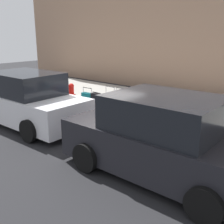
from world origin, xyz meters
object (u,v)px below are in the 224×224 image
Objects in this scene: suitcase_navy_3 at (144,111)px; suitcase_teal_8 at (88,100)px; suitcase_black_0 at (187,120)px; suitcase_maroon_5 at (121,105)px; parked_car_white_1 at (27,101)px; parked_car_charcoal_0 at (164,139)px; suitcase_teal_1 at (171,117)px; suitcase_silver_4 at (132,108)px; suitcase_olive_6 at (110,104)px; bollard_post at (61,95)px; fire_hydrant at (72,93)px; suitcase_red_2 at (158,115)px; suitcase_black_7 at (97,102)px.

suitcase_teal_8 is at bearing -2.47° from suitcase_navy_3.
suitcase_black_0 is 2.41m from suitcase_maroon_5.
suitcase_maroon_5 is 0.22× the size of parked_car_white_1.
suitcase_teal_8 is 2.43m from parked_car_white_1.
parked_car_charcoal_0 is (-0.65, 2.38, 0.30)m from suitcase_black_0.
suitcase_silver_4 is (1.38, 0.08, 0.04)m from suitcase_teal_1.
parked_car_charcoal_0 is at bearing 137.86° from suitcase_silver_4.
suitcase_olive_6 is at bearing -5.90° from suitcase_maroon_5.
parked_car_white_1 reaches higher than suitcase_teal_1.
suitcase_navy_3 is 2.70m from suitcase_teal_8.
suitcase_teal_1 reaches higher than bollard_post.
suitcase_olive_6 is at bearing -33.63° from parked_car_charcoal_0.
fire_hydrant is (2.00, 0.06, 0.11)m from suitcase_olive_6.
suitcase_red_2 reaches higher than suitcase_navy_3.
suitcase_teal_1 is 0.90m from suitcase_navy_3.
suitcase_teal_8 is (0.57, -0.07, -0.03)m from suitcase_black_7.
suitcase_olive_6 reaches higher than suitcase_silver_4.
suitcase_olive_6 is at bearing -121.47° from parked_car_white_1.
suitcase_olive_6 reaches higher than fire_hydrant.
bollard_post is at bearing 2.23° from suitcase_red_2.
suitcase_black_7 is 0.15× the size of parked_car_white_1.
suitcase_olive_6 is 1.40× the size of suitcase_black_7.
fire_hydrant is at bearing 0.36° from suitcase_red_2.
bollard_post is 2.44m from parked_car_white_1.
fire_hydrant is at bearing -163.36° from bollard_post.
suitcase_black_7 is (3.52, 0.07, -0.03)m from suitcase_black_0.
suitcase_navy_3 is at bearing 6.67° from suitcase_teal_1.
suitcase_silver_4 reaches higher than bollard_post.
suitcase_black_0 is at bearing -178.82° from suitcase_black_7.
suitcase_black_0 is at bearing -178.57° from suitcase_teal_1.
fire_hydrant is at bearing -77.28° from parked_car_white_1.
suitcase_silver_4 is (0.48, -0.02, 0.01)m from suitcase_navy_3.
parked_car_white_1 reaches higher than suitcase_maroon_5.
suitcase_teal_1 is 1.18× the size of suitcase_teal_8.
parked_car_white_1 reaches higher than suitcase_olive_6.
suitcase_teal_8 is at bearing 1.09° from suitcase_olive_6.
suitcase_maroon_5 is at bearing 178.79° from suitcase_teal_8.
parked_car_white_1 reaches higher than suitcase_navy_3.
suitcase_teal_8 is (4.09, 0.00, -0.06)m from suitcase_black_0.
suitcase_red_2 is 1.45× the size of bollard_post.
suitcase_maroon_5 reaches higher than suitcase_navy_3.
suitcase_teal_1 is at bearing 1.43° from suitcase_black_0.
fire_hydrant reaches higher than suitcase_silver_4.
suitcase_olive_6 is at bearing -178.91° from suitcase_teal_8.
suitcase_navy_3 is at bearing 178.82° from fire_hydrant.
suitcase_teal_1 is at bearing 179.82° from suitcase_teal_8.
suitcase_black_0 is at bearing -179.49° from fire_hydrant.
suitcase_teal_1 is at bearing 179.24° from suitcase_olive_6.
bollard_post is (4.51, 0.18, 0.02)m from suitcase_red_2.
suitcase_red_2 is 0.99× the size of suitcase_olive_6.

